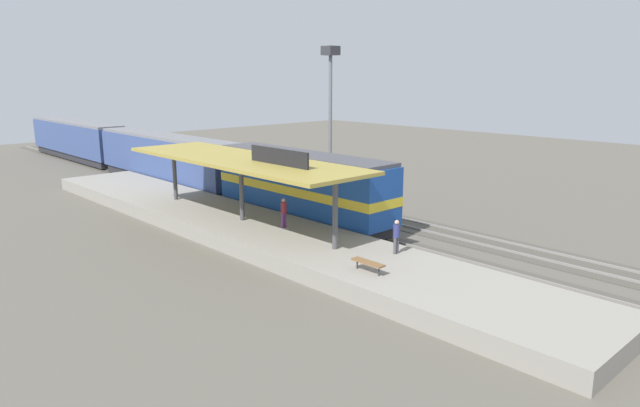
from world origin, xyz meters
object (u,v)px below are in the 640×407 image
(person_walking, at_px, (396,235))
(passenger_carriage_rear, at_px, (77,139))
(passenger_carriage_front, at_px, (166,159))
(person_waiting, at_px, (284,211))
(locomotive, at_px, (302,186))
(platform_bench, at_px, (368,263))
(light_mast, at_px, (330,89))

(person_walking, bearing_deg, passenger_carriage_rear, 86.55)
(passenger_carriage_front, xyz_separation_m, person_waiting, (-3.82, -20.75, -0.46))
(locomotive, bearing_deg, person_waiting, -144.31)
(platform_bench, distance_m, passenger_carriage_rear, 50.40)
(passenger_carriage_front, relative_size, passenger_carriage_rear, 1.00)
(passenger_carriage_front, bearing_deg, platform_bench, -101.60)
(locomotive, relative_size, light_mast, 1.23)
(person_waiting, bearing_deg, person_walking, -83.59)
(locomotive, relative_size, passenger_carriage_rear, 0.72)
(passenger_carriage_front, xyz_separation_m, person_walking, (-2.97, -28.37, -0.46))
(locomotive, xyz_separation_m, light_mast, (7.80, 5.36, 5.99))
(platform_bench, bearing_deg, person_walking, 15.93)
(light_mast, height_order, person_walking, light_mast)
(person_waiting, bearing_deg, light_mast, 34.90)
(passenger_carriage_rear, bearing_deg, locomotive, -90.00)
(passenger_carriage_front, xyz_separation_m, light_mast, (7.80, -12.64, 6.08))
(locomotive, height_order, light_mast, light_mast)
(locomotive, bearing_deg, light_mast, 34.51)
(locomotive, bearing_deg, platform_bench, -118.11)
(person_walking, bearing_deg, light_mast, 55.61)
(light_mast, xyz_separation_m, person_waiting, (-11.62, -8.11, -6.54))
(light_mast, height_order, person_waiting, light_mast)
(platform_bench, distance_m, person_walking, 3.20)
(passenger_carriage_front, relative_size, light_mast, 1.71)
(passenger_carriage_front, distance_m, passenger_carriage_rear, 20.80)
(passenger_carriage_rear, bearing_deg, person_walking, -93.45)
(passenger_carriage_rear, xyz_separation_m, person_walking, (-2.97, -49.17, -0.46))
(person_waiting, bearing_deg, platform_bench, -104.39)
(passenger_carriage_front, bearing_deg, passenger_carriage_rear, 90.00)
(passenger_carriage_rear, height_order, person_walking, passenger_carriage_rear)
(light_mast, distance_m, person_walking, 20.15)
(locomotive, distance_m, light_mast, 11.20)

